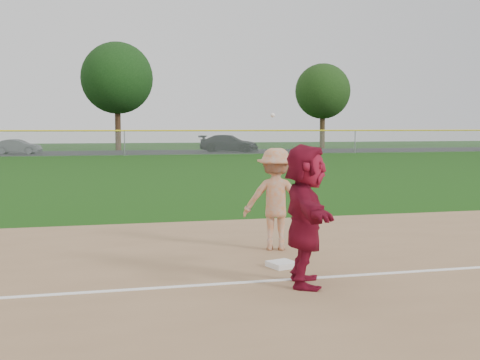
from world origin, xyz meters
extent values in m
plane|color=#15410C|center=(0.00, 0.00, 0.00)|extent=(160.00, 160.00, 0.00)
cube|color=white|center=(0.00, -0.80, 0.03)|extent=(60.00, 0.10, 0.01)
cube|color=black|center=(0.00, 46.00, 0.01)|extent=(120.00, 10.00, 0.01)
cube|color=white|center=(0.32, 0.00, 0.06)|extent=(0.49, 0.49, 0.09)
imported|color=maroon|center=(0.30, -1.12, 1.02)|extent=(1.06, 1.95, 2.00)
imported|color=#4E5155|center=(-8.63, 44.86, 0.63)|extent=(3.98, 2.06, 1.25)
imported|color=black|center=(9.74, 44.97, 0.79)|extent=(5.83, 4.22, 1.57)
imported|color=#A3A3A5|center=(0.64, 1.38, 0.95)|extent=(1.35, 1.03, 1.86)
sphere|color=white|center=(0.32, 0.56, 2.45)|extent=(0.08, 0.08, 0.08)
plane|color=#999EA0|center=(0.00, 40.00, 1.00)|extent=(110.00, 0.00, 110.00)
cylinder|color=yellow|center=(0.00, 40.00, 2.00)|extent=(110.00, 0.12, 0.12)
cylinder|color=gray|center=(0.00, 40.00, 1.00)|extent=(0.08, 0.08, 2.00)
cylinder|color=gray|center=(20.00, 40.00, 1.00)|extent=(0.08, 0.08, 2.00)
cylinder|color=#382314|center=(0.00, 51.50, 2.05)|extent=(0.56, 0.56, 4.10)
sphere|color=black|center=(0.00, 51.50, 7.08)|extent=(7.00, 7.00, 7.00)
cylinder|color=#372614|center=(22.00, 52.80, 1.82)|extent=(0.56, 0.56, 3.64)
sphere|color=#16330F|center=(22.00, 52.80, 6.19)|extent=(6.00, 6.00, 6.00)
camera|label=1|loc=(-2.61, -9.02, 2.25)|focal=45.00mm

